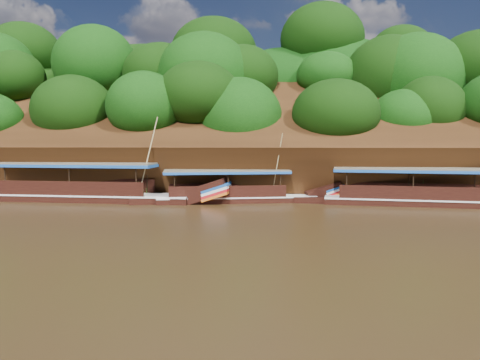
# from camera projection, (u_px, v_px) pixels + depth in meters

# --- Properties ---
(ground) EXTENTS (160.00, 160.00, 0.00)m
(ground) POSITION_uv_depth(u_px,v_px,m) (227.00, 224.00, 23.74)
(ground) COLOR black
(ground) RESTS_ON ground
(riverbank) EXTENTS (120.00, 30.06, 19.40)m
(riverbank) POSITION_uv_depth(u_px,v_px,m) (249.00, 164.00, 46.16)
(riverbank) COLOR black
(riverbank) RESTS_ON ground
(boat_0) EXTENTS (15.12, 4.10, 5.70)m
(boat_0) POSITION_uv_depth(u_px,v_px,m) (436.00, 197.00, 30.33)
(boat_0) COLOR black
(boat_0) RESTS_ON ground
(boat_1) EXTENTS (12.96, 4.23, 5.11)m
(boat_1) POSITION_uv_depth(u_px,v_px,m) (246.00, 195.00, 32.16)
(boat_1) COLOR black
(boat_1) RESTS_ON ground
(boat_2) EXTENTS (17.20, 3.58, 6.29)m
(boat_2) POSITION_uv_depth(u_px,v_px,m) (102.00, 193.00, 32.41)
(boat_2) COLOR black
(boat_2) RESTS_ON ground
(reeds) EXTENTS (49.99, 2.43, 2.02)m
(reeds) POSITION_uv_depth(u_px,v_px,m) (182.00, 187.00, 33.45)
(reeds) COLOR #2C6B1A
(reeds) RESTS_ON ground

